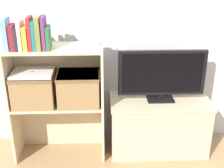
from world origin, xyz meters
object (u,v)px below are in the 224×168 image
tv_stand (158,124)px  book_crimson (30,33)px  book_skyblue (6,34)px  book_forest (48,38)px  book_plum (44,33)px  storage_basket_right (79,87)px  book_olive (39,33)px  laptop (32,73)px  book_charcoal (18,38)px  storage_basket_left (34,88)px  book_mustard (26,38)px  book_teal (35,35)px  baby_monitor (95,40)px  book_maroon (13,37)px  tv (162,74)px  book_ivory (21,35)px

tv_stand → book_crimson: book_crimson is taller
book_skyblue → book_forest: book_skyblue is taller
book_plum → storage_basket_right: (0.23, 0.04, -0.46)m
book_olive → laptop: (-0.09, 0.04, -0.33)m
book_charcoal → book_crimson: 0.10m
storage_basket_left → book_forest: bearing=-13.8°
book_charcoal → book_mustard: size_ratio=0.98×
book_teal → book_plum: (0.07, 0.00, 0.01)m
baby_monitor → laptop: 0.56m
book_maroon → storage_basket_right: bearing=4.7°
storage_basket_right → book_teal: bearing=-172.9°
laptop → tv_stand: bearing=3.1°
book_olive → book_forest: 0.07m
tv_stand → storage_basket_left: storage_basket_left is taller
tv → book_plum: (-0.91, -0.09, 0.38)m
baby_monitor → storage_basket_left: (-0.49, -0.02, -0.39)m
book_olive → book_mustard: bearing=180.0°
book_charcoal → book_plum: size_ratio=0.71×
book_crimson → storage_basket_right: book_crimson is taller
book_crimson → book_teal: (0.03, -0.00, -0.01)m
book_crimson → laptop: 0.33m
baby_monitor → storage_basket_left: bearing=-178.3°
tv → baby_monitor: baby_monitor is taller
book_mustard → book_crimson: book_crimson is taller
book_crimson → book_teal: 0.03m
book_crimson → book_forest: 0.13m
book_mustard → book_plum: bearing=0.0°
book_skyblue → baby_monitor: (0.64, 0.05, -0.07)m
storage_basket_left → book_olive: bearing=-23.1°
book_plum → laptop: bearing=163.3°
tv → book_plum: 0.99m
book_charcoal → book_plum: book_plum is taller
book_ivory → book_mustard: 0.04m
storage_basket_left → book_charcoal: bearing=-151.7°
book_mustard → book_ivory: bearing=180.0°
tv → book_crimson: 1.08m
book_charcoal → storage_basket_right: book_charcoal is taller
book_maroon → tv_stand: bearing=4.7°
tv_stand → book_mustard: size_ratio=4.78×
baby_monitor → book_olive: bearing=-172.6°
tv_stand → book_maroon: book_maroon is taller
book_forest → laptop: 0.33m
storage_basket_right → book_skyblue: bearing=-175.7°
book_charcoal → book_teal: bearing=-0.0°
book_maroon → book_mustard: bearing=0.0°
book_forest → laptop: bearing=166.2°
book_ivory → storage_basket_right: size_ratio=0.65×
book_maroon → book_teal: (0.16, -0.00, 0.02)m
book_charcoal → book_olive: 0.16m
storage_basket_right → book_ivory: bearing=-174.6°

